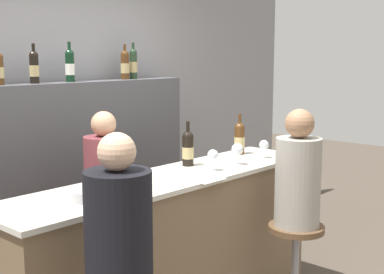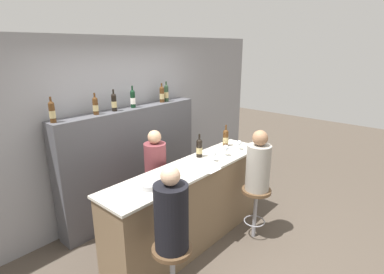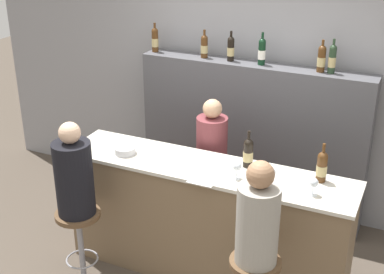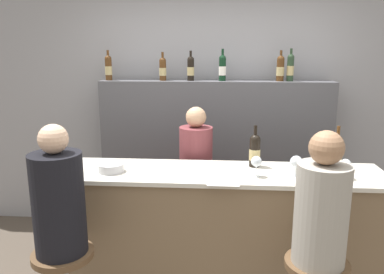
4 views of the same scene
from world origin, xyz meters
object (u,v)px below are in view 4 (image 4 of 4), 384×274
(bar_stool_left, at_px, (65,274))
(wine_bottle_backbar_5, at_px, (290,67))
(wine_glass_1, at_px, (296,162))
(wine_bottle_backbar_1, at_px, (163,69))
(wine_glass_2, at_px, (346,165))
(wine_bottle_counter_1, at_px, (337,152))
(metal_bowl, at_px, (111,168))
(guest_seated_left, at_px, (58,199))
(bartender, at_px, (196,195))
(wine_bottle_backbar_3, at_px, (222,68))
(wine_glass_0, at_px, (256,162))
(wine_bottle_backbar_2, at_px, (191,68))
(guest_seated_right, at_px, (322,207))
(wine_bottle_backbar_0, at_px, (108,68))
(wine_bottle_counter_0, at_px, (255,150))
(wine_bottle_backbar_4, at_px, (280,68))

(bar_stool_left, bearing_deg, wine_bottle_backbar_5, 46.52)
(wine_glass_1, xyz_separation_m, bar_stool_left, (-1.48, -0.46, -0.62))
(wine_bottle_backbar_1, height_order, wine_glass_2, wine_bottle_backbar_1)
(bar_stool_left, bearing_deg, wine_bottle_counter_1, 20.99)
(metal_bowl, bearing_deg, guest_seated_left, -110.61)
(wine_glass_2, bearing_deg, metal_bowl, 179.07)
(wine_bottle_backbar_1, height_order, bartender, wine_bottle_backbar_1)
(wine_bottle_backbar_1, relative_size, wine_bottle_backbar_3, 0.90)
(wine_bottle_backbar_1, distance_m, wine_glass_2, 1.99)
(bar_stool_left, relative_size, bartender, 0.48)
(wine_bottle_backbar_5, relative_size, bar_stool_left, 0.45)
(wine_bottle_backbar_5, xyz_separation_m, wine_glass_0, (-0.42, -1.26, -0.59))
(wine_bottle_backbar_3, relative_size, metal_bowl, 1.71)
(wine_bottle_backbar_2, relative_size, wine_bottle_backbar_3, 0.94)
(wine_bottle_backbar_1, distance_m, guest_seated_right, 2.18)
(bar_stool_left, xyz_separation_m, guest_seated_left, (-0.00, -0.00, 0.50))
(wine_bottle_counter_1, distance_m, metal_bowl, 1.65)
(wine_bottle_backbar_0, xyz_separation_m, wine_bottle_backbar_3, (1.14, -0.00, 0.00))
(wine_bottle_counter_0, relative_size, metal_bowl, 1.74)
(wine_bottle_counter_1, relative_size, wine_glass_2, 2.32)
(wine_bottle_backbar_2, xyz_separation_m, wine_glass_1, (0.82, -1.26, -0.58))
(metal_bowl, height_order, guest_seated_left, guest_seated_left)
(guest_seated_right, distance_m, bartender, 1.35)
(wine_bottle_backbar_4, height_order, metal_bowl, wine_bottle_backbar_4)
(wine_bottle_counter_0, xyz_separation_m, guest_seated_left, (-1.22, -0.70, -0.14))
(wine_bottle_backbar_4, bearing_deg, wine_glass_2, -77.82)
(wine_bottle_backbar_0, relative_size, wine_glass_0, 2.05)
(wine_bottle_backbar_4, bearing_deg, wine_bottle_backbar_2, 180.00)
(wine_bottle_backbar_3, xyz_separation_m, guest_seated_right, (0.56, -1.72, -0.71))
(guest_seated_left, bearing_deg, wine_bottle_backbar_0, 95.64)
(guest_seated_left, bearing_deg, wine_glass_2, 14.29)
(guest_seated_right, relative_size, bartender, 0.54)
(wine_bottle_backbar_2, bearing_deg, guest_seated_right, -62.93)
(wine_bottle_counter_0, distance_m, wine_glass_0, 0.24)
(wine_glass_0, bearing_deg, wine_bottle_counter_1, 21.30)
(wine_glass_0, bearing_deg, wine_bottle_backbar_0, 137.60)
(wine_glass_2, relative_size, bartender, 0.09)
(wine_bottle_backbar_4, relative_size, wine_glass_2, 2.16)
(wine_bottle_counter_0, bearing_deg, wine_bottle_backbar_3, 103.50)
(wine_bottle_backbar_4, bearing_deg, wine_bottle_backbar_5, 0.00)
(wine_bottle_backbar_3, xyz_separation_m, wine_glass_2, (0.83, -1.26, -0.59))
(wine_bottle_backbar_5, bearing_deg, wine_glass_1, -96.91)
(wine_bottle_counter_0, relative_size, wine_bottle_backbar_0, 1.06)
(wine_bottle_counter_1, distance_m, wine_bottle_backbar_5, 1.18)
(guest_seated_left, bearing_deg, wine_bottle_backbar_4, 48.24)
(wine_bottle_backbar_1, bearing_deg, wine_bottle_counter_0, -50.69)
(wine_glass_2, bearing_deg, bartender, 150.88)
(wine_glass_2, bearing_deg, wine_bottle_backbar_0, 147.50)
(wine_bottle_counter_0, bearing_deg, wine_glass_1, -42.28)
(wine_bottle_backbar_2, bearing_deg, wine_bottle_backbar_1, 180.00)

